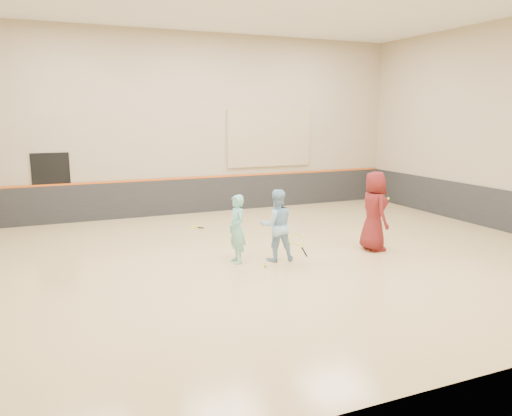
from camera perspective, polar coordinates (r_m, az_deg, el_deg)
name	(u,v)px	position (r m, az deg, el deg)	size (l,w,h in m)	color
room	(267,225)	(11.64, 1.22, -1.93)	(15.04, 12.04, 6.22)	tan
wainscot_back	(195,196)	(17.20, -7.02, 1.41)	(14.90, 0.04, 1.20)	#232326
wainscot_right	(499,210)	(16.20, 26.05, -0.19)	(0.04, 11.90, 1.20)	#232326
accent_stripe	(194,178)	(17.10, -7.06, 3.46)	(14.90, 0.03, 0.06)	#D85914
acoustic_panel	(270,138)	(17.95, 1.55, 7.98)	(3.20, 0.08, 2.00)	tan
doorway	(52,189)	(16.48, -22.27, 2.04)	(1.10, 0.05, 2.20)	black
girl	(237,229)	(11.33, -2.20, -2.42)	(0.57, 0.38, 1.57)	#79D2C7
instructor	(277,225)	(11.50, 2.36, -1.98)	(0.81, 0.63, 1.67)	#94C1E5
young_man	(374,211)	(12.70, 13.35, -0.34)	(0.97, 0.63, 1.98)	maroon
held_racket	(298,240)	(11.42, 4.78, -3.66)	(0.55, 0.55, 0.55)	#BAE432
spare_racket	(194,226)	(15.11, -7.12, -2.02)	(0.75, 0.75, 0.10)	yellow
ball_under_racket	(265,266)	(11.16, 1.08, -6.63)	(0.07, 0.07, 0.07)	#B5C52E
ball_in_hand	(388,199)	(12.61, 14.87, 1.05)	(0.07, 0.07, 0.07)	#B6CA2F
ball_beside_spare	(290,243)	(13.09, 3.93, -4.03)	(0.07, 0.07, 0.07)	yellow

